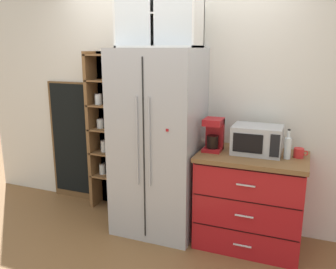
{
  "coord_description": "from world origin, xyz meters",
  "views": [
    {
      "loc": [
        1.34,
        -3.11,
        1.84
      ],
      "look_at": [
        0.1,
        0.01,
        1.01
      ],
      "focal_mm": 37.66,
      "sensor_mm": 36.0,
      "label": 1
    }
  ],
  "objects_px": {
    "microwave": "(257,140)",
    "bottle_clear": "(288,146)",
    "coffee_maker": "(214,134)",
    "chalkboard_menu": "(73,141)",
    "mug_red": "(299,153)",
    "refrigerator": "(159,143)",
    "mug_navy": "(254,149)"
  },
  "relations": [
    {
      "from": "mug_red",
      "to": "mug_navy",
      "type": "distance_m",
      "value": 0.39
    },
    {
      "from": "refrigerator",
      "to": "mug_navy",
      "type": "relative_size",
      "value": 17.05
    },
    {
      "from": "mug_navy",
      "to": "microwave",
      "type": "bearing_deg",
      "value": 39.48
    },
    {
      "from": "mug_red",
      "to": "chalkboard_menu",
      "type": "bearing_deg",
      "value": 174.82
    },
    {
      "from": "coffee_maker",
      "to": "mug_red",
      "type": "relative_size",
      "value": 2.51
    },
    {
      "from": "bottle_clear",
      "to": "refrigerator",
      "type": "bearing_deg",
      "value": -179.48
    },
    {
      "from": "microwave",
      "to": "mug_navy",
      "type": "relative_size",
      "value": 4.07
    },
    {
      "from": "mug_red",
      "to": "refrigerator",
      "type": "bearing_deg",
      "value": -176.41
    },
    {
      "from": "mug_red",
      "to": "bottle_clear",
      "type": "bearing_deg",
      "value": -142.75
    },
    {
      "from": "bottle_clear",
      "to": "chalkboard_menu",
      "type": "relative_size",
      "value": 0.18
    },
    {
      "from": "mug_red",
      "to": "mug_navy",
      "type": "height_order",
      "value": "mug_navy"
    },
    {
      "from": "microwave",
      "to": "chalkboard_menu",
      "type": "relative_size",
      "value": 0.3
    },
    {
      "from": "coffee_maker",
      "to": "mug_red",
      "type": "xyz_separation_m",
      "value": [
        0.76,
        0.05,
        -0.11
      ]
    },
    {
      "from": "microwave",
      "to": "bottle_clear",
      "type": "height_order",
      "value": "bottle_clear"
    },
    {
      "from": "mug_navy",
      "to": "chalkboard_menu",
      "type": "distance_m",
      "value": 2.24
    },
    {
      "from": "mug_red",
      "to": "bottle_clear",
      "type": "xyz_separation_m",
      "value": [
        -0.09,
        -0.07,
        0.07
      ]
    },
    {
      "from": "refrigerator",
      "to": "microwave",
      "type": "relative_size",
      "value": 4.19
    },
    {
      "from": "chalkboard_menu",
      "to": "mug_red",
      "type": "bearing_deg",
      "value": -5.18
    },
    {
      "from": "refrigerator",
      "to": "mug_red",
      "type": "relative_size",
      "value": 14.93
    },
    {
      "from": "microwave",
      "to": "chalkboard_menu",
      "type": "distance_m",
      "value": 2.27
    },
    {
      "from": "coffee_maker",
      "to": "mug_red",
      "type": "bearing_deg",
      "value": 3.45
    },
    {
      "from": "mug_red",
      "to": "bottle_clear",
      "type": "relative_size",
      "value": 0.46
    },
    {
      "from": "mug_red",
      "to": "microwave",
      "type": "bearing_deg",
      "value": -179.37
    },
    {
      "from": "refrigerator",
      "to": "coffee_maker",
      "type": "xyz_separation_m",
      "value": [
        0.55,
        0.04,
        0.13
      ]
    },
    {
      "from": "coffee_maker",
      "to": "mug_navy",
      "type": "relative_size",
      "value": 2.87
    },
    {
      "from": "refrigerator",
      "to": "coffee_maker",
      "type": "height_order",
      "value": "refrigerator"
    },
    {
      "from": "mug_red",
      "to": "coffee_maker",
      "type": "bearing_deg",
      "value": -176.55
    },
    {
      "from": "refrigerator",
      "to": "mug_navy",
      "type": "distance_m",
      "value": 0.93
    },
    {
      "from": "microwave",
      "to": "chalkboard_menu",
      "type": "bearing_deg",
      "value": 173.88
    },
    {
      "from": "coffee_maker",
      "to": "chalkboard_menu",
      "type": "relative_size",
      "value": 0.21
    },
    {
      "from": "refrigerator",
      "to": "mug_red",
      "type": "distance_m",
      "value": 1.32
    },
    {
      "from": "microwave",
      "to": "refrigerator",
      "type": "bearing_deg",
      "value": -175.27
    }
  ]
}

